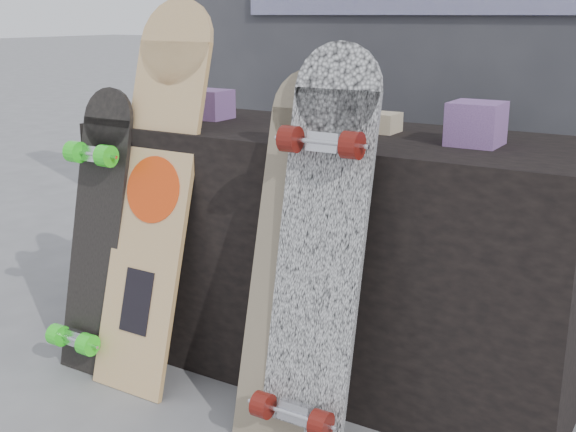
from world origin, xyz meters
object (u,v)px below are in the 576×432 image
Objects in this scene: vendor_table at (330,252)px; longboard_geisha at (156,184)px; longboard_celtic at (291,248)px; skateboard_dark at (94,229)px; longboard_cascadia at (318,249)px.

vendor_table is 1.32× the size of longboard_geisha.
skateboard_dark is at bearing 179.33° from longboard_celtic.
longboard_geisha reaches higher than vendor_table.
skateboard_dark is at bearing -162.73° from longboard_geisha.
longboard_geisha is 1.11× the size of longboard_cascadia.
longboard_celtic is at bearing 164.56° from longboard_cascadia.
longboard_geisha is 1.30× the size of skateboard_dark.
skateboard_dark is (-0.67, -0.39, 0.08)m from vendor_table.
longboard_geisha is at bearing 172.06° from longboard_celtic.
longboard_geisha reaches higher than longboard_cascadia.
longboard_geisha is 0.28m from skateboard_dark.
skateboard_dark is (-0.86, 0.04, -0.09)m from longboard_cascadia.
longboard_geisha reaches higher than skateboard_dark.
vendor_table is 1.57× the size of longboard_celtic.
longboard_celtic is 0.76m from skateboard_dark.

